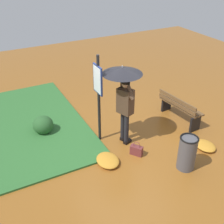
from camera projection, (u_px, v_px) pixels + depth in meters
ground_plane at (124, 141)px, 7.47m from camera, size 18.00×18.00×0.00m
grass_verge at (9, 129)px, 7.91m from camera, size 4.80×4.00×0.05m
person_with_umbrella at (124, 86)px, 6.74m from camera, size 0.96×0.96×2.04m
info_sign_post at (98, 89)px, 6.83m from camera, size 0.44×0.07×2.30m
handbag at (136, 150)px, 6.94m from camera, size 0.33×0.29×0.37m
park_bench at (180, 108)px, 8.17m from camera, size 1.40×0.51×0.75m
trash_bin at (187, 153)px, 6.39m from camera, size 0.42×0.42×0.83m
shrub_cluster at (44, 125)px, 7.73m from camera, size 0.60×0.55×0.49m
leaf_pile_near_person at (205, 146)px, 7.20m from camera, size 0.56×0.45×0.12m
leaf_pile_by_bench at (108, 160)px, 6.71m from camera, size 0.64×0.51×0.14m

